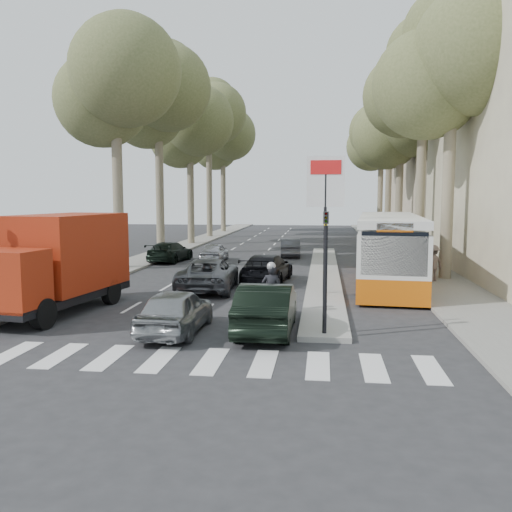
# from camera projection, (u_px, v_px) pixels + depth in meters

# --- Properties ---
(ground) EXTENTS (120.00, 120.00, 0.00)m
(ground) POSITION_uv_depth(u_px,v_px,m) (221.00, 323.00, 17.23)
(ground) COLOR #28282B
(ground) RESTS_ON ground
(sidewalk_right) EXTENTS (3.20, 70.00, 0.12)m
(sidewalk_right) POSITION_uv_depth(u_px,v_px,m) (395.00, 249.00, 40.83)
(sidewalk_right) COLOR gray
(sidewalk_right) RESTS_ON ground
(median_left) EXTENTS (2.40, 64.00, 0.12)m
(median_left) POSITION_uv_depth(u_px,v_px,m) (190.00, 243.00, 45.83)
(median_left) COLOR gray
(median_left) RESTS_ON ground
(traffic_island) EXTENTS (1.50, 26.00, 0.16)m
(traffic_island) POSITION_uv_depth(u_px,v_px,m) (324.00, 274.00, 27.68)
(traffic_island) COLOR gray
(traffic_island) RESTS_ON ground
(building_far) EXTENTS (11.00, 20.00, 16.00)m
(building_far) POSITION_uv_depth(u_px,v_px,m) (464.00, 151.00, 48.00)
(building_far) COLOR #B7A88E
(building_far) RESTS_ON ground
(billboard) EXTENTS (1.50, 12.10, 5.60)m
(billboard) POSITION_uv_depth(u_px,v_px,m) (325.00, 204.00, 21.36)
(billboard) COLOR yellow
(billboard) RESTS_ON ground
(traffic_light_island) EXTENTS (0.16, 0.41, 3.60)m
(traffic_light_island) POSITION_uv_depth(u_px,v_px,m) (325.00, 251.00, 15.08)
(traffic_light_island) COLOR black
(traffic_light_island) RESTS_ON ground
(tree_l_a) EXTENTS (7.40, 7.20, 14.10)m
(tree_l_a) POSITION_uv_depth(u_px,v_px,m) (118.00, 77.00, 29.01)
(tree_l_a) COLOR #6B604C
(tree_l_a) RESTS_ON ground
(tree_l_b) EXTENTS (7.40, 7.20, 14.88)m
(tree_l_b) POSITION_uv_depth(u_px,v_px,m) (160.00, 92.00, 36.84)
(tree_l_b) COLOR #6B604C
(tree_l_b) RESTS_ON ground
(tree_l_c) EXTENTS (7.40, 7.20, 13.71)m
(tree_l_c) POSITION_uv_depth(u_px,v_px,m) (192.00, 124.00, 44.82)
(tree_l_c) COLOR #6B604C
(tree_l_c) RESTS_ON ground
(tree_l_d) EXTENTS (7.40, 7.20, 15.66)m
(tree_l_d) POSITION_uv_depth(u_px,v_px,m) (210.00, 116.00, 52.54)
(tree_l_d) COLOR #6B604C
(tree_l_d) RESTS_ON ground
(tree_l_e) EXTENTS (7.40, 7.20, 14.49)m
(tree_l_e) POSITION_uv_depth(u_px,v_px,m) (224.00, 136.00, 60.55)
(tree_l_e) COLOR #6B604C
(tree_l_e) RESTS_ON ground
(tree_r_a) EXTENTS (7.40, 7.20, 14.10)m
(tree_r_a) POSITION_uv_depth(u_px,v_px,m) (455.00, 58.00, 24.95)
(tree_r_a) COLOR #6B604C
(tree_r_a) RESTS_ON ground
(tree_r_b) EXTENTS (7.40, 7.20, 15.27)m
(tree_r_b) POSITION_uv_depth(u_px,v_px,m) (426.00, 74.00, 32.72)
(tree_r_b) COLOR #6B604C
(tree_r_b) RESTS_ON ground
(tree_r_c) EXTENTS (7.40, 7.20, 13.32)m
(tree_r_c) POSITION_uv_depth(u_px,v_px,m) (403.00, 121.00, 40.82)
(tree_r_c) COLOR #6B604C
(tree_r_c) RESTS_ON ground
(tree_r_d) EXTENTS (7.40, 7.20, 14.88)m
(tree_r_d) POSITION_uv_depth(u_px,v_px,m) (391.00, 118.00, 48.55)
(tree_r_d) COLOR #6B604C
(tree_r_d) RESTS_ON ground
(tree_r_e) EXTENTS (7.40, 7.20, 14.10)m
(tree_r_e) POSITION_uv_depth(u_px,v_px,m) (383.00, 135.00, 56.51)
(tree_r_e) COLOR #6B604C
(tree_r_e) RESTS_ON ground
(silver_hatchback) EXTENTS (1.66, 3.96, 1.34)m
(silver_hatchback) POSITION_uv_depth(u_px,v_px,m) (176.00, 311.00, 15.92)
(silver_hatchback) COLOR gray
(silver_hatchback) RESTS_ON ground
(dark_hatchback) EXTENTS (1.55, 4.45, 1.47)m
(dark_hatchback) POSITION_uv_depth(u_px,v_px,m) (267.00, 308.00, 16.04)
(dark_hatchback) COLOR black
(dark_hatchback) RESTS_ON ground
(queue_car_a) EXTENTS (2.61, 5.09, 1.38)m
(queue_car_a) POSITION_uv_depth(u_px,v_px,m) (208.00, 274.00, 23.28)
(queue_car_a) COLOR #505258
(queue_car_a) RESTS_ON ground
(queue_car_b) EXTENTS (2.35, 4.78, 1.34)m
(queue_car_b) POSITION_uv_depth(u_px,v_px,m) (267.00, 268.00, 25.37)
(queue_car_b) COLOR black
(queue_car_b) RESTS_ON ground
(queue_car_c) EXTENTS (1.49, 3.54, 1.20)m
(queue_car_c) POSITION_uv_depth(u_px,v_px,m) (214.00, 252.00, 33.49)
(queue_car_c) COLOR #AEB0B7
(queue_car_c) RESTS_ON ground
(queue_car_d) EXTENTS (1.51, 3.71, 1.20)m
(queue_car_d) POSITION_uv_depth(u_px,v_px,m) (290.00, 248.00, 36.37)
(queue_car_d) COLOR #43444A
(queue_car_d) RESTS_ON ground
(queue_car_e) EXTENTS (2.20, 4.46, 1.25)m
(queue_car_e) POSITION_uv_depth(u_px,v_px,m) (170.00, 252.00, 33.41)
(queue_car_e) COLOR black
(queue_car_e) RESTS_ON ground
(red_truck) EXTENTS (3.18, 6.59, 3.38)m
(red_truck) POSITION_uv_depth(u_px,v_px,m) (58.00, 261.00, 18.72)
(red_truck) COLOR black
(red_truck) RESTS_ON ground
(city_bus) EXTENTS (3.64, 12.23, 3.17)m
(city_bus) POSITION_uv_depth(u_px,v_px,m) (389.00, 247.00, 25.00)
(city_bus) COLOR #DA5F0C
(city_bus) RESTS_ON ground
(motorcycle) EXTENTS (0.82, 2.20, 1.87)m
(motorcycle) POSITION_uv_depth(u_px,v_px,m) (271.00, 291.00, 18.09)
(motorcycle) COLOR black
(motorcycle) RESTS_ON ground
(pedestrian_near) EXTENTS (0.77, 1.17, 1.83)m
(pedestrian_near) POSITION_uv_depth(u_px,v_px,m) (428.00, 257.00, 26.57)
(pedestrian_near) COLOR #372D44
(pedestrian_near) RESTS_ON sidewalk_right
(pedestrian_far) EXTENTS (1.16, 1.04, 1.68)m
(pedestrian_far) POSITION_uv_depth(u_px,v_px,m) (433.00, 263.00, 24.95)
(pedestrian_far) COLOR #69584F
(pedestrian_far) RESTS_ON sidewalk_right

